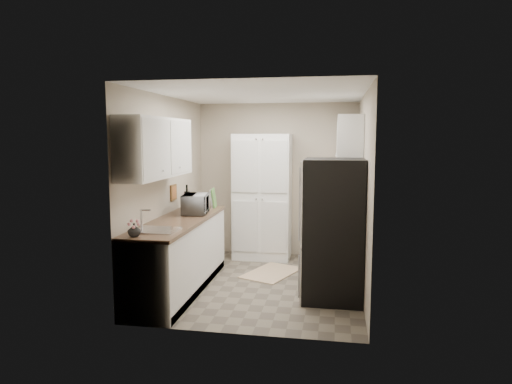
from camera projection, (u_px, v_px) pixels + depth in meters
ground at (261, 283)px, 6.12m from camera, size 3.20×3.20×0.00m
room_shell at (260, 162)px, 5.92m from camera, size 2.64×3.24×2.52m
pantry_cabinet at (262, 197)px, 7.32m from camera, size 0.90×0.55×2.00m
base_cabinet_left at (180, 256)px, 5.81m from camera, size 0.60×2.30×0.88m
countertop_left at (179, 221)px, 5.76m from camera, size 0.63×2.33×0.04m
base_cabinet_right at (337, 235)px, 7.06m from camera, size 0.60×0.80×0.88m
countertop_right at (337, 206)px, 7.00m from camera, size 0.63×0.83×0.04m
electric_range at (336, 245)px, 6.28m from camera, size 0.71×0.78×1.13m
refrigerator at (333, 230)px, 5.45m from camera, size 0.70×0.72×1.70m
microwave at (196, 204)px, 6.17m from camera, size 0.39×0.52×0.26m
wine_bottle at (187, 198)px, 6.53m from camera, size 0.08×0.08×0.33m
flower_vase at (134, 230)px, 4.76m from camera, size 0.18×0.18×0.14m
cutting_board at (214, 198)px, 6.72m from camera, size 0.04×0.22×0.28m
toaster_oven at (337, 196)px, 7.09m from camera, size 0.41×0.46×0.23m
fruit_basket at (339, 186)px, 7.08m from camera, size 0.29×0.29×0.10m
kitchen_mat at (272, 273)px, 6.58m from camera, size 0.88×1.07×0.01m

